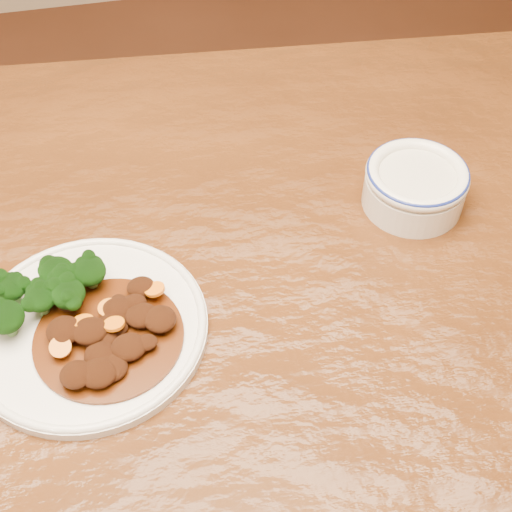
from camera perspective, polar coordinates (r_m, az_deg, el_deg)
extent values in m
cube|color=#4E270D|center=(0.78, -7.08, -3.74)|extent=(1.58, 1.04, 0.04)
cylinder|color=silver|center=(0.75, -13.19, -5.72)|extent=(0.24, 0.24, 0.01)
torus|color=silver|center=(0.74, -13.26, -5.48)|extent=(0.24, 0.24, 0.01)
cylinder|color=#5A8947|center=(0.75, -19.03, -5.51)|extent=(0.01, 0.01, 0.01)
ellipsoid|color=black|center=(0.74, -19.40, -4.63)|extent=(0.04, 0.04, 0.03)
cylinder|color=#5A8947|center=(0.77, -15.38, -2.16)|extent=(0.01, 0.01, 0.01)
ellipsoid|color=black|center=(0.76, -15.66, -1.26)|extent=(0.04, 0.04, 0.03)
cylinder|color=#5A8947|center=(0.77, -12.96, -2.09)|extent=(0.01, 0.01, 0.01)
ellipsoid|color=black|center=(0.75, -13.20, -1.20)|extent=(0.03, 0.03, 0.03)
cylinder|color=#5A8947|center=(0.75, -14.53, -3.80)|extent=(0.01, 0.01, 0.01)
ellipsoid|color=black|center=(0.74, -14.80, -2.93)|extent=(0.03, 0.03, 0.03)
cylinder|color=#5A8947|center=(0.78, -18.70, -3.15)|extent=(0.01, 0.01, 0.01)
ellipsoid|color=black|center=(0.76, -19.03, -2.32)|extent=(0.03, 0.03, 0.03)
cylinder|color=#5A8947|center=(0.76, -16.60, -4.05)|extent=(0.01, 0.01, 0.01)
ellipsoid|color=black|center=(0.74, -16.89, -3.23)|extent=(0.03, 0.03, 0.03)
cylinder|color=#4A2108|center=(0.73, -11.69, -6.41)|extent=(0.15, 0.15, 0.00)
ellipsoid|color=black|center=(0.74, -10.97, -3.63)|extent=(0.02, 0.02, 0.01)
ellipsoid|color=black|center=(0.72, -12.67, -7.03)|extent=(0.02, 0.02, 0.01)
ellipsoid|color=black|center=(0.72, -13.16, -5.87)|extent=(0.04, 0.03, 0.02)
ellipsoid|color=black|center=(0.70, -11.45, -8.73)|extent=(0.03, 0.03, 0.02)
ellipsoid|color=black|center=(0.74, -11.05, -4.16)|extent=(0.03, 0.03, 0.02)
ellipsoid|color=black|center=(0.72, -11.93, -6.46)|extent=(0.02, 0.02, 0.01)
ellipsoid|color=black|center=(0.72, -11.03, -5.68)|extent=(0.02, 0.02, 0.01)
ellipsoid|color=black|center=(0.73, -8.47, -4.79)|extent=(0.02, 0.02, 0.01)
ellipsoid|color=black|center=(0.75, -9.20, -2.45)|extent=(0.03, 0.03, 0.01)
ellipsoid|color=black|center=(0.72, -7.67, -5.03)|extent=(0.03, 0.03, 0.02)
ellipsoid|color=black|center=(0.75, -14.67, -3.57)|extent=(0.03, 0.02, 0.01)
ellipsoid|color=black|center=(0.70, -12.13, -8.53)|extent=(0.02, 0.02, 0.01)
ellipsoid|color=black|center=(0.73, -11.30, -4.96)|extent=(0.03, 0.03, 0.01)
ellipsoid|color=black|center=(0.72, -9.15, -4.72)|extent=(0.03, 0.03, 0.02)
ellipsoid|color=black|center=(0.69, -12.46, -9.14)|extent=(0.04, 0.03, 0.02)
ellipsoid|color=black|center=(0.70, -10.15, -7.19)|extent=(0.03, 0.03, 0.02)
ellipsoid|color=black|center=(0.73, -13.30, -5.26)|extent=(0.02, 0.02, 0.01)
ellipsoid|color=black|center=(0.73, -15.13, -5.78)|extent=(0.03, 0.04, 0.02)
ellipsoid|color=black|center=(0.71, -12.34, -7.80)|extent=(0.03, 0.03, 0.02)
ellipsoid|color=black|center=(0.70, -14.20, -9.18)|extent=(0.03, 0.03, 0.02)
ellipsoid|color=black|center=(0.73, -9.74, -3.69)|extent=(0.03, 0.02, 0.01)
ellipsoid|color=black|center=(0.70, -8.75, -6.86)|extent=(0.02, 0.02, 0.01)
cylinder|color=#DA640B|center=(0.72, -11.30, -5.36)|extent=(0.03, 0.03, 0.01)
cylinder|color=#DA640B|center=(0.73, -11.72, -4.09)|extent=(0.03, 0.03, 0.01)
cylinder|color=#DA640B|center=(0.72, -13.13, -5.93)|extent=(0.02, 0.02, 0.01)
cylinder|color=#DA640B|center=(0.72, -15.38, -7.04)|extent=(0.03, 0.03, 0.01)
cylinder|color=#DA640B|center=(0.72, -13.66, -5.10)|extent=(0.03, 0.03, 0.01)
cylinder|color=#DA640B|center=(0.74, -8.10, -2.66)|extent=(0.02, 0.02, 0.01)
cylinder|color=silver|center=(0.86, 12.50, 5.06)|extent=(0.12, 0.12, 0.04)
cylinder|color=beige|center=(0.84, 12.75, 6.19)|extent=(0.09, 0.09, 0.01)
torus|color=silver|center=(0.84, 12.80, 6.39)|extent=(0.12, 0.12, 0.02)
torus|color=navy|center=(0.84, 12.84, 6.59)|extent=(0.12, 0.12, 0.01)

